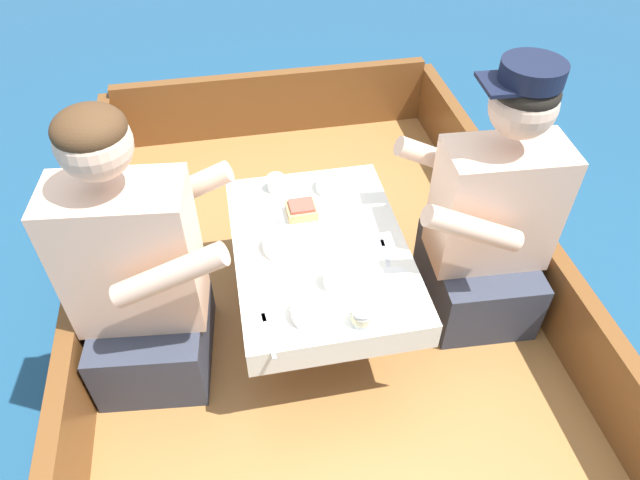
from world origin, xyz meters
name	(u,v)px	position (x,y,z in m)	size (l,w,h in m)	color
ground_plane	(323,378)	(0.00, 0.00, 0.00)	(60.00, 60.00, 0.00)	navy
boat_deck	(323,354)	(0.00, 0.00, 0.18)	(1.74, 2.83, 0.35)	#9E6B38
gunwale_port	(82,337)	(-0.84, 0.00, 0.50)	(0.06, 2.83, 0.30)	brown
gunwale_starboard	(539,270)	(0.84, 0.00, 0.50)	(0.06, 2.83, 0.30)	brown
bow_coaming	(273,103)	(0.00, 1.39, 0.52)	(1.62, 0.06, 0.34)	brown
cockpit_table	(320,253)	(0.00, 0.06, 0.69)	(0.59, 0.83, 0.38)	#B2B2B7
person_port	(140,279)	(-0.59, -0.02, 0.76)	(0.55, 0.49, 1.01)	#333847
person_starboard	(489,224)	(0.59, 0.02, 0.75)	(0.54, 0.46, 1.01)	#333847
plate_sandwich	(302,216)	(-0.04, 0.21, 0.74)	(0.18, 0.18, 0.01)	white
plate_bread	(394,285)	(0.20, -0.17, 0.74)	(0.15, 0.15, 0.01)	white
sandwich	(302,210)	(-0.04, 0.21, 0.76)	(0.11, 0.10, 0.05)	tan
bowl_port_near	(285,243)	(-0.12, 0.07, 0.75)	(0.15, 0.15, 0.04)	white
bowl_starboard_near	(331,184)	(0.10, 0.35, 0.75)	(0.12, 0.12, 0.04)	white
bowl_center_far	(311,311)	(-0.08, -0.24, 0.75)	(0.13, 0.13, 0.04)	white
coffee_cup_port	(336,277)	(0.02, -0.13, 0.76)	(0.11, 0.08, 0.06)	white
coffee_cup_starboard	(276,183)	(-0.10, 0.39, 0.76)	(0.09, 0.06, 0.06)	white
tin_can	(362,316)	(0.06, -0.29, 0.76)	(0.07, 0.07, 0.05)	silver
utensil_spoon_center	(244,214)	(-0.24, 0.26, 0.73)	(0.04, 0.17, 0.01)	silver
utensil_fork_port	(386,254)	(0.21, -0.03, 0.73)	(0.03, 0.17, 0.00)	silver
utensil_fork_starboard	(267,331)	(-0.22, -0.27, 0.73)	(0.03, 0.17, 0.00)	silver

